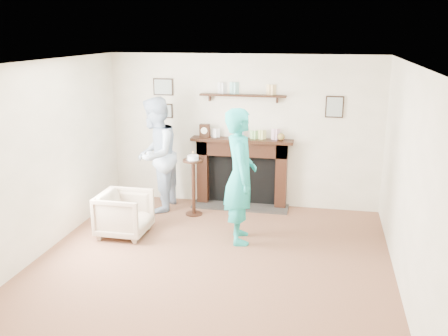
{
  "coord_description": "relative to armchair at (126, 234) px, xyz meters",
  "views": [
    {
      "loc": [
        1.33,
        -5.48,
        2.86
      ],
      "look_at": [
        0.01,
        0.9,
        1.05
      ],
      "focal_mm": 40.0,
      "sensor_mm": 36.0,
      "label": 1
    }
  ],
  "objects": [
    {
      "name": "ground",
      "position": [
        1.43,
        -0.8,
        0.0
      ],
      "size": [
        5.0,
        5.0,
        0.0
      ],
      "primitive_type": "plane",
      "color": "brown",
      "rests_on": "ground"
    },
    {
      "name": "man",
      "position": [
        0.11,
        1.1,
        0.0
      ],
      "size": [
        0.71,
        0.91,
        1.85
      ],
      "primitive_type": "imported",
      "rotation": [
        0.0,
        0.0,
        -1.56
      ],
      "color": "#CADCFD",
      "rests_on": "ground"
    },
    {
      "name": "room_shell",
      "position": [
        1.43,
        -0.11,
        1.62
      ],
      "size": [
        4.54,
        5.02,
        2.52
      ],
      "color": "beige",
      "rests_on": "ground"
    },
    {
      "name": "armchair",
      "position": [
        0.0,
        0.0,
        0.0
      ],
      "size": [
        0.71,
        0.69,
        0.64
      ],
      "primitive_type": "imported",
      "rotation": [
        0.0,
        0.0,
        1.56
      ],
      "color": "#C0B58E",
      "rests_on": "ground"
    },
    {
      "name": "pedestal_table",
      "position": [
        0.76,
        1.0,
        0.64
      ],
      "size": [
        0.32,
        0.32,
        1.04
      ],
      "color": "black",
      "rests_on": "ground"
    },
    {
      "name": "woman",
      "position": [
        1.65,
        0.15,
        0.0
      ],
      "size": [
        0.61,
        0.77,
        1.87
      ],
      "primitive_type": "imported",
      "rotation": [
        0.0,
        0.0,
        1.82
      ],
      "color": "teal",
      "rests_on": "ground"
    }
  ]
}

